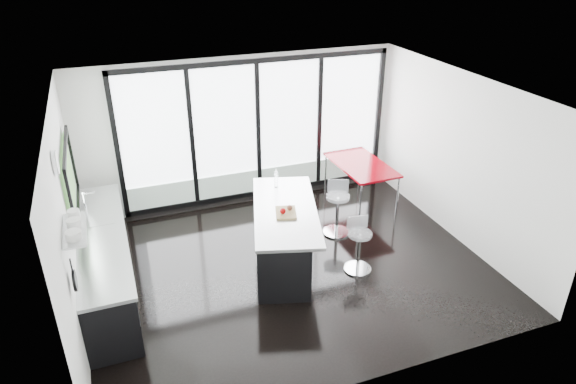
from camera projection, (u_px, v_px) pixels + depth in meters
name	position (u px, v px, depth m)	size (l,w,h in m)	color
floor	(289.00, 266.00, 8.11)	(6.00, 5.00, 0.00)	black
ceiling	(289.00, 93.00, 6.84)	(6.00, 5.00, 0.00)	white
wall_back	(256.00, 136.00, 9.68)	(6.00, 0.09, 2.80)	silver
wall_front	(372.00, 285.00, 5.39)	(6.00, 0.00, 2.80)	silver
wall_left	(69.00, 202.00, 6.70)	(0.26, 5.00, 2.80)	silver
wall_right	(460.00, 158.00, 8.41)	(0.00, 5.00, 2.80)	silver
counter_cabinets	(106.00, 262.00, 7.40)	(0.69, 3.24, 1.36)	black
island	(281.00, 234.00, 8.06)	(1.56, 2.45, 1.21)	black
bar_stool_near	(359.00, 251.00, 7.87)	(0.43, 0.43, 0.68)	silver
bar_stool_far	(337.00, 214.00, 8.83)	(0.47, 0.47, 0.74)	silver
red_table	(360.00, 183.00, 9.84)	(0.88, 1.53, 0.82)	maroon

